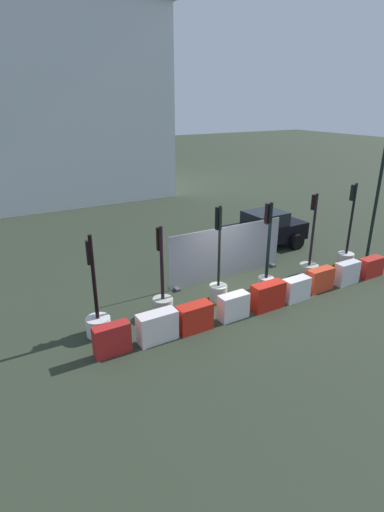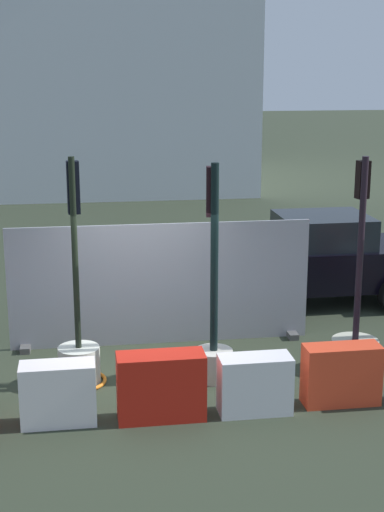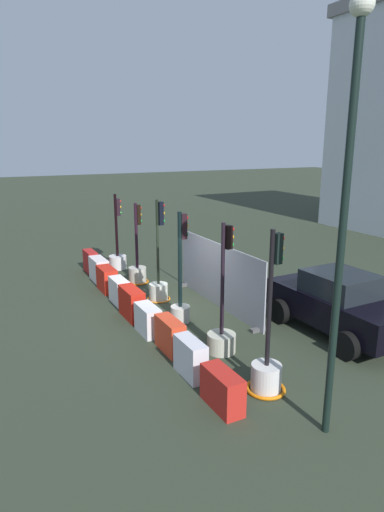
# 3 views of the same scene
# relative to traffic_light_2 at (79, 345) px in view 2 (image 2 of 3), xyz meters

# --- Properties ---
(ground_plane) EXTENTS (120.00, 120.00, 0.00)m
(ground_plane) POSITION_rel_traffic_light_2_xyz_m (1.00, -0.01, -0.58)
(ground_plane) COLOR #2C3526
(traffic_light_2) EXTENTS (0.79, 0.79, 3.32)m
(traffic_light_2) POSITION_rel_traffic_light_2_xyz_m (0.00, 0.00, 0.00)
(traffic_light_2) COLOR silver
(traffic_light_2) RESTS_ON ground_plane
(traffic_light_3) EXTENTS (0.56, 0.56, 3.22)m
(traffic_light_3) POSITION_rel_traffic_light_2_xyz_m (1.96, -0.14, 0.21)
(traffic_light_3) COLOR beige
(traffic_light_3) RESTS_ON ground_plane
(traffic_light_4) EXTENTS (0.71, 0.71, 3.26)m
(traffic_light_4) POSITION_rel_traffic_light_2_xyz_m (4.17, -0.07, -0.02)
(traffic_light_4) COLOR #B6B6A0
(traffic_light_4) RESTS_ON ground_plane
(construction_barrier_3) EXTENTS (0.97, 0.43, 0.83)m
(construction_barrier_3) POSITION_rel_traffic_light_2_xyz_m (-0.27, -1.26, -0.17)
(construction_barrier_3) COLOR white
(construction_barrier_3) RESTS_ON ground_plane
(construction_barrier_4) EXTENTS (1.15, 0.45, 0.90)m
(construction_barrier_4) POSITION_rel_traffic_light_2_xyz_m (1.07, -1.31, -0.13)
(construction_barrier_4) COLOR red
(construction_barrier_4) RESTS_ON ground_plane
(construction_barrier_5) EXTENTS (0.97, 0.45, 0.79)m
(construction_barrier_5) POSITION_rel_traffic_light_2_xyz_m (2.33, -1.31, -0.19)
(construction_barrier_5) COLOR silver
(construction_barrier_5) RESTS_ON ground_plane
(construction_barrier_6) EXTENTS (1.05, 0.40, 0.84)m
(construction_barrier_6) POSITION_rel_traffic_light_2_xyz_m (3.56, -1.21, -0.16)
(construction_barrier_6) COLOR red
(construction_barrier_6) RESTS_ON ground_plane
(car_black_sedan) EXTENTS (4.07, 2.14, 1.73)m
(car_black_sedan) POSITION_rel_traffic_light_2_xyz_m (4.63, 3.27, 0.27)
(car_black_sedan) COLOR black
(car_black_sedan) RESTS_ON ground_plane
(building_main_facade) EXTENTS (15.22, 9.79, 12.73)m
(building_main_facade) POSITION_rel_traffic_light_2_xyz_m (-1.15, 19.42, 5.81)
(building_main_facade) COLOR silver
(building_main_facade) RESTS_ON ground_plane
(site_fence_panel) EXTENTS (4.97, 0.50, 2.04)m
(site_fence_panel) POSITION_rel_traffic_light_2_xyz_m (1.36, 1.46, 0.40)
(site_fence_panel) COLOR #9B9DA8
(site_fence_panel) RESTS_ON ground_plane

